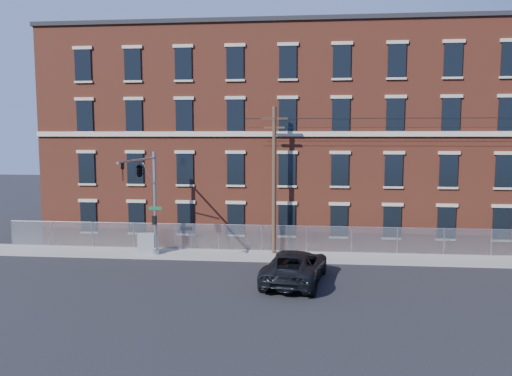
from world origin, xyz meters
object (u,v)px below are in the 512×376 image
object	(u,v)px
traffic_signal_mast	(143,181)
pickup_truck	(295,266)
utility_cabinet	(147,244)
utility_pole_near	(274,178)

from	to	relation	value
traffic_signal_mast	pickup_truck	world-z (taller)	traffic_signal_mast
traffic_signal_mast	utility_cabinet	distance (m)	5.19
utility_cabinet	pickup_truck	bearing A→B (deg)	-35.54
traffic_signal_mast	utility_cabinet	bearing A→B (deg)	105.95
pickup_truck	utility_cabinet	xyz separation A→B (m)	(-10.25, 5.13, -0.08)
utility_pole_near	pickup_truck	world-z (taller)	utility_pole_near
traffic_signal_mast	pickup_truck	distance (m)	10.92
traffic_signal_mast	pickup_truck	xyz separation A→B (m)	(9.57, -2.75, -4.49)
pickup_truck	utility_cabinet	world-z (taller)	pickup_truck
utility_pole_near	pickup_truck	xyz separation A→B (m)	(1.57, -6.17, -4.44)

